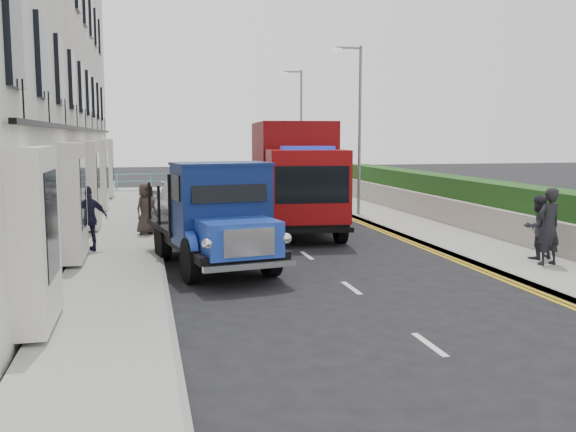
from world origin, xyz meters
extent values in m
plane|color=black|center=(0.00, 0.00, 0.00)|extent=(120.00, 120.00, 0.00)
cube|color=gray|center=(-5.20, 9.00, 0.06)|extent=(2.40, 38.00, 0.12)
cube|color=gray|center=(5.30, 9.00, 0.06)|extent=(2.60, 38.00, 0.12)
cube|color=gray|center=(0.00, 29.00, 0.06)|extent=(30.00, 2.50, 0.12)
plane|color=#4D5D6A|center=(0.00, 60.00, 0.00)|extent=(120.00, 120.00, 0.00)
cube|color=black|center=(-6.35, 13.00, 3.60)|extent=(0.12, 28.00, 0.10)
cube|color=#B2AD9E|center=(6.60, 9.00, 0.55)|extent=(0.30, 28.00, 1.00)
cube|color=#193A12|center=(7.30, 9.00, 0.95)|extent=(1.20, 28.00, 1.70)
cube|color=#59B2A5|center=(0.00, 28.20, 1.08)|extent=(13.00, 0.08, 0.06)
cube|color=#59B2A5|center=(0.00, 28.20, 0.65)|extent=(13.00, 0.06, 0.05)
cylinder|color=slate|center=(4.30, 14.00, 3.50)|extent=(0.12, 0.12, 7.00)
cube|color=slate|center=(3.80, 14.00, 6.90)|extent=(1.00, 0.08, 0.08)
cube|color=beige|center=(3.30, 14.00, 6.78)|extent=(0.35, 0.18, 0.18)
cylinder|color=slate|center=(4.30, 24.00, 3.50)|extent=(0.12, 0.12, 7.00)
cube|color=slate|center=(3.80, 24.00, 6.90)|extent=(1.00, 0.08, 0.08)
cube|color=beige|center=(3.30, 24.00, 6.78)|extent=(0.35, 0.18, 0.18)
cylinder|color=black|center=(-3.45, 3.25, 0.53)|extent=(0.47, 1.10, 1.06)
cylinder|color=black|center=(-1.53, 3.59, 0.53)|extent=(0.47, 1.10, 1.06)
cylinder|color=black|center=(-3.99, 6.31, 0.53)|extent=(0.47, 1.10, 1.06)
cylinder|color=black|center=(-2.07, 6.64, 0.53)|extent=(0.47, 1.10, 1.06)
cube|color=black|center=(-2.76, 4.95, 0.69)|extent=(2.99, 5.60, 0.20)
cube|color=#2245B9|center=(-2.40, 2.93, 1.09)|extent=(1.94, 1.72, 0.80)
cube|color=silver|center=(-2.27, 2.20, 1.09)|extent=(1.16, 0.29, 0.61)
cube|color=navy|center=(-2.62, 4.18, 1.72)|extent=(2.41, 1.69, 1.94)
cube|color=black|center=(-2.99, 6.26, 0.94)|extent=(2.83, 3.46, 0.13)
cylinder|color=black|center=(-0.53, 8.10, 0.56)|extent=(0.43, 1.14, 1.12)
cylinder|color=black|center=(1.59, 7.90, 0.56)|extent=(0.43, 1.14, 1.12)
cylinder|color=black|center=(-0.23, 11.24, 0.56)|extent=(0.43, 1.14, 1.12)
cylinder|color=black|center=(1.89, 11.03, 0.56)|extent=(0.43, 1.14, 1.12)
cylinder|color=black|center=(-0.02, 13.46, 0.56)|extent=(0.43, 1.14, 1.12)
cylinder|color=black|center=(2.10, 13.26, 0.56)|extent=(0.43, 1.14, 1.12)
cube|color=black|center=(0.78, 10.63, 0.76)|extent=(3.01, 7.30, 0.25)
cube|color=maroon|center=(0.53, 8.00, 1.83)|extent=(2.61, 2.15, 2.23)
cube|color=black|center=(0.44, 7.07, 1.93)|extent=(2.23, 0.29, 1.12)
cube|color=maroon|center=(0.89, 11.74, 2.34)|extent=(3.03, 5.50, 3.05)
imported|color=black|center=(-2.60, 7.00, 0.75)|extent=(2.10, 4.54, 1.51)
imported|color=#547BB5|center=(-2.67, 9.69, 0.71)|extent=(1.95, 4.44, 1.42)
imported|color=#A09FA4|center=(-3.04, 14.24, 0.75)|extent=(2.69, 5.40, 1.51)
imported|color=black|center=(-0.82, 26.13, 0.77)|extent=(4.57, 6.12, 1.54)
imported|color=silver|center=(2.80, 26.24, 0.81)|extent=(3.63, 5.12, 1.62)
imported|color=black|center=(5.48, 2.83, 1.10)|extent=(0.79, 0.59, 1.97)
imported|color=#2D2A34|center=(5.71, 3.63, 0.97)|extent=(0.91, 0.75, 1.70)
imported|color=#1B1B30|center=(-6.00, 7.41, 1.05)|extent=(1.18, 0.87, 1.86)
imported|color=#392D29|center=(-4.40, 10.29, 0.97)|extent=(0.99, 0.95, 1.71)
camera|label=1|loc=(-4.48, -11.32, 3.38)|focal=40.00mm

